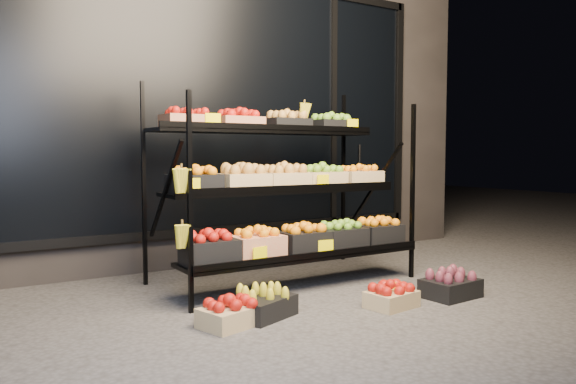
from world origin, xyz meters
TOP-DOWN VIEW (x-y plane):
  - ground at (0.00, 0.00)m, footprint 24.00×24.00m
  - building at (0.00, 2.59)m, footprint 6.00×2.08m
  - display_rack at (-0.01, 0.60)m, footprint 2.18×1.02m
  - tag_floor_b at (0.28, -0.40)m, footprint 0.13×0.01m
  - floor_crate_left at (-0.93, -0.23)m, footprint 0.42×0.35m
  - floor_crate_midleft at (-0.66, -0.16)m, footprint 0.48×0.42m
  - floor_crate_midright at (0.21, -0.45)m, footprint 0.37×0.29m
  - floor_crate_right at (0.78, -0.48)m, footprint 0.42×0.32m

SIDE VIEW (x-z plane):
  - ground at x=0.00m, z-range 0.00..0.00m
  - tag_floor_b at x=0.28m, z-range 0.00..0.12m
  - floor_crate_midright at x=0.21m, z-range -0.01..0.17m
  - floor_crate_left at x=-0.93m, z-range -0.01..0.18m
  - floor_crate_midleft at x=-0.66m, z-range -0.01..0.20m
  - floor_crate_right at x=0.78m, z-range -0.01..0.20m
  - display_rack at x=-0.01m, z-range -0.04..1.62m
  - building at x=0.00m, z-range 0.00..3.50m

